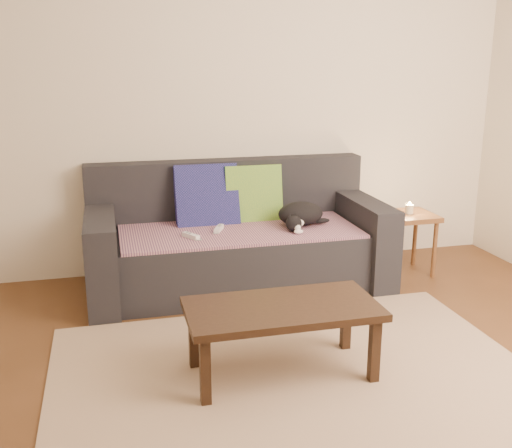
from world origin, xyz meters
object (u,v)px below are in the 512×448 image
object	(u,v)px
wii_remote_a	(191,236)
side_table	(408,224)
wii_remote_b	(219,229)
sofa	(237,243)
coffee_table	(282,314)
cat	(300,215)

from	to	relation	value
wii_remote_a	side_table	size ratio (longest dim) A/B	0.32
wii_remote_b	sofa	bearing A→B (deg)	-33.12
wii_remote_a	coffee_table	world-z (taller)	wii_remote_a
coffee_table	wii_remote_a	bearing A→B (deg)	104.86
cat	wii_remote_a	xyz separation A→B (m)	(-0.80, -0.11, -0.07)
cat	sofa	bearing A→B (deg)	143.91
cat	coffee_table	distance (m)	1.36
cat	wii_remote_a	world-z (taller)	cat
side_table	wii_remote_a	bearing A→B (deg)	-175.27
wii_remote_a	side_table	distance (m)	1.69
wii_remote_b	coffee_table	distance (m)	1.27
sofa	wii_remote_b	size ratio (longest dim) A/B	14.00
sofa	coffee_table	xyz separation A→B (m)	(-0.06, -1.36, 0.03)
cat	side_table	distance (m)	0.89
wii_remote_a	coffee_table	xyz separation A→B (m)	(0.30, -1.14, -0.11)
wii_remote_b	side_table	xyz separation A→B (m)	(1.47, 0.01, -0.07)
sofa	wii_remote_a	distance (m)	0.45
coffee_table	cat	bearing A→B (deg)	67.99
coffee_table	sofa	bearing A→B (deg)	87.44
side_table	coffee_table	distance (m)	1.88
wii_remote_a	wii_remote_b	distance (m)	0.25
wii_remote_a	cat	bearing A→B (deg)	-112.57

